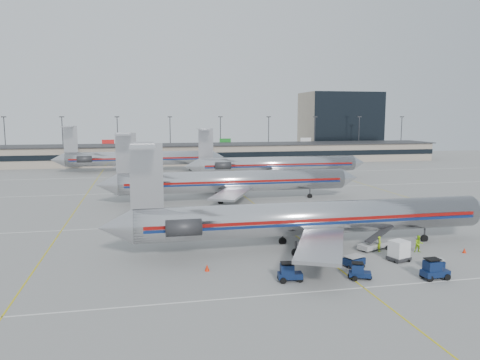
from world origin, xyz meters
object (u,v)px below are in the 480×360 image
object	(u,v)px
tug_center	(359,272)
jet_foreground	(306,218)
belt_loader	(374,244)
jet_second_row	(229,181)
uld_container	(399,251)

from	to	relation	value
tug_center	jet_foreground	bearing A→B (deg)	118.99
belt_loader	jet_second_row	bearing A→B (deg)	82.92
jet_second_row	tug_center	size ratio (longest dim) A/B	21.34
jet_foreground	jet_second_row	distance (m)	32.30
jet_second_row	jet_foreground	bearing A→B (deg)	-84.75
jet_foreground	uld_container	bearing A→B (deg)	-38.41
tug_center	belt_loader	distance (m)	10.86
tug_center	belt_loader	bearing A→B (deg)	76.60
jet_second_row	uld_container	bearing A→B (deg)	-74.02
uld_container	belt_loader	xyz separation A→B (m)	(-0.47, 4.43, -0.43)
uld_container	belt_loader	size ratio (longest dim) A/B	0.51
jet_foreground	uld_container	world-z (taller)	jet_foreground
jet_second_row	belt_loader	xyz separation A→B (m)	(10.58, -34.15, -2.98)
jet_second_row	tug_center	xyz separation A→B (m)	(4.28, -43.00, -2.90)
jet_foreground	uld_container	size ratio (longest dim) A/B	19.19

